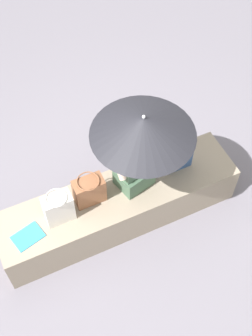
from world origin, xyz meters
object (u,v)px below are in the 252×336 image
(parasol, at_px, (143,126))
(magazine, at_px, (28,237))
(person_seated, at_px, (135,160))
(tote_bag_canvas, at_px, (178,156))
(shoulder_bag_spare, at_px, (58,208))
(handbag_black, at_px, (89,190))

(parasol, relative_size, magazine, 3.80)
(person_seated, xyz_separation_m, tote_bag_canvas, (-0.50, -0.01, -0.24))
(magazine, bearing_deg, tote_bag_canvas, 170.49)
(parasol, relative_size, tote_bag_canvas, 3.46)
(person_seated, height_order, shoulder_bag_spare, person_seated)
(tote_bag_canvas, distance_m, magazine, 1.70)
(parasol, bearing_deg, shoulder_bag_spare, 0.16)
(parasol, distance_m, tote_bag_canvas, 0.91)
(parasol, bearing_deg, tote_bag_canvas, -170.95)
(shoulder_bag_spare, xyz_separation_m, magazine, (0.35, 0.07, -0.17))
(tote_bag_canvas, xyz_separation_m, shoulder_bag_spare, (1.33, 0.08, 0.03))
(shoulder_bag_spare, distance_m, magazine, 0.40)
(handbag_black, xyz_separation_m, shoulder_bag_spare, (0.34, 0.07, 0.02))
(magazine, bearing_deg, shoulder_bag_spare, 176.71)
(parasol, height_order, tote_bag_canvas, parasol)
(handbag_black, height_order, shoulder_bag_spare, shoulder_bag_spare)
(person_seated, relative_size, magazine, 3.21)
(parasol, xyz_separation_m, tote_bag_canvas, (-0.46, -0.07, -0.78))
(magazine, bearing_deg, parasol, 168.93)
(handbag_black, bearing_deg, shoulder_bag_spare, 11.46)
(tote_bag_canvas, xyz_separation_m, magazine, (1.69, 0.15, -0.14))
(parasol, xyz_separation_m, shoulder_bag_spare, (0.87, 0.00, -0.75))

